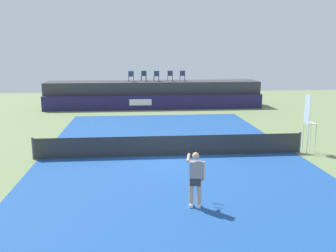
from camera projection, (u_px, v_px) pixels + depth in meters
name	position (u px, v px, depth m)	size (l,w,h in m)	color
ground_plane	(165.00, 140.00, 20.23)	(48.00, 48.00, 0.00)	#6B7F51
court_inner	(171.00, 156.00, 17.30)	(12.00, 22.00, 0.00)	#1C478C
sponsor_wall	(154.00, 103.00, 30.35)	(18.00, 0.22, 1.20)	#231E4C
spectator_platform	(153.00, 94.00, 32.01)	(18.00, 2.80, 2.20)	#38383D
spectator_chair_far_left	(131.00, 76.00, 31.23)	(0.45, 0.45, 0.89)	#2D3D56
spectator_chair_left	(144.00, 75.00, 31.79)	(0.48, 0.48, 0.89)	#2D3D56
spectator_chair_center	(156.00, 76.00, 31.52)	(0.48, 0.48, 0.89)	#2D3D56
spectator_chair_right	(170.00, 75.00, 31.93)	(0.47, 0.47, 0.89)	#2D3D56
spectator_chair_far_right	(182.00, 75.00, 31.97)	(0.48, 0.48, 0.89)	#2D3D56
umpire_chair	(308.00, 120.00, 17.55)	(0.49, 0.49, 2.76)	white
tennis_net	(171.00, 146.00, 17.21)	(12.40, 0.02, 0.95)	#2D2D2D
net_post_near	(33.00, 148.00, 16.65)	(0.10, 0.10, 1.00)	#4C4C51
net_post_far	(300.00, 142.00, 17.75)	(0.10, 0.10, 1.00)	#4C4C51
tennis_player	(195.00, 177.00, 11.51)	(0.57, 1.22, 1.77)	white
tennis_ball	(96.00, 125.00, 24.30)	(0.07, 0.07, 0.07)	#D8EA33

